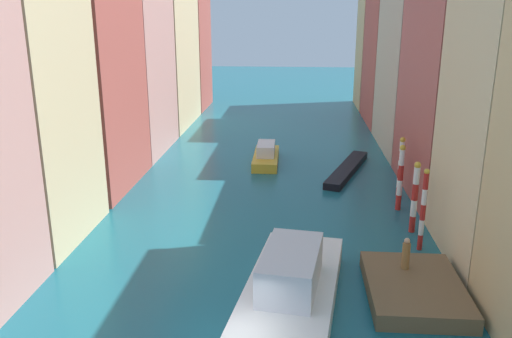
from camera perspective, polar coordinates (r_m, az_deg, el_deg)
name	(u,v)px	position (r m, az deg, el deg)	size (l,w,h in m)	color
ground_plane	(272,166)	(42.32, 1.70, 0.28)	(154.00, 154.00, 0.00)	#196070
building_left_1	(2,97)	(30.45, -25.86, 7.03)	(7.66, 7.59, 15.50)	beige
building_left_2	(72,66)	(38.33, -19.33, 10.44)	(7.66, 9.60, 16.78)	#B25147
building_left_3	(120,68)	(47.47, -14.54, 10.59)	(7.66, 9.95, 14.61)	tan
building_left_4	(154,45)	(58.10, -11.03, 13.07)	(7.66, 12.08, 17.02)	beige
building_left_5	(177,51)	(68.42, -8.61, 12.51)	(7.66, 8.64, 14.11)	#B25147
building_right_2	(472,92)	(37.48, 22.38, 7.76)	(7.66, 11.76, 13.88)	#B25147
building_right_3	(430,57)	(48.80, 18.38, 11.41)	(7.66, 12.18, 16.24)	#BCB299
building_right_4	(406,32)	(60.17, 15.92, 14.09)	(7.66, 11.14, 19.55)	#B25147
building_right_5	(390,36)	(69.89, 14.31, 13.80)	(7.66, 8.11, 17.82)	#DBB77A
waterfront_dock	(414,289)	(24.63, 16.76, -12.33)	(4.07, 5.69, 0.74)	brown
person_on_dock	(406,254)	(25.15, 15.94, -8.89)	(0.36, 0.36, 1.51)	olive
mooring_pole_0	(423,209)	(28.42, 17.66, -4.17)	(0.29, 0.29, 4.45)	red
mooring_pole_1	(415,196)	(30.62, 16.82, -2.87)	(0.37, 0.37, 4.14)	red
mooring_pole_2	(400,177)	(33.78, 15.38, -0.83)	(0.37, 0.37, 4.21)	red
mooring_pole_3	(401,166)	(36.27, 15.40, 0.29)	(0.37, 0.37, 4.10)	red
vaporetto_white	(290,289)	(22.60, 3.73, -12.86)	(5.09, 10.80, 2.65)	white
gondola_black	(347,169)	(41.27, 9.85, -0.02)	(4.13, 9.42, 0.52)	black
motorboat_0	(266,156)	(43.11, 1.09, 1.46)	(2.04, 6.09, 1.66)	gold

